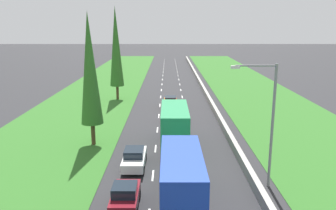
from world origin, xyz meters
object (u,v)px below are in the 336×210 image
maroon_hatchback_left_lane (126,196)px  green_box_truck_centre_lane (175,126)px  orange_sedan_centre_lane (171,102)px  blue_box_truck_centre_lane (182,180)px  white_sedan_left_lane (135,158)px  poplar_tree_third (117,47)px  poplar_tree_second (91,69)px  red_hatchback_centre_lane (174,116)px  street_light_mast (269,117)px

maroon_hatchback_left_lane → green_box_truck_centre_lane: bearing=73.2°
orange_sedan_centre_lane → blue_box_truck_centre_lane: bearing=-89.0°
white_sedan_left_lane → poplar_tree_third: bearing=101.0°
green_box_truck_centre_lane → white_sedan_left_lane: green_box_truck_centre_lane is taller
poplar_tree_second → red_hatchback_centre_lane: bearing=43.8°
white_sedan_left_lane → poplar_tree_second: size_ratio=0.35×
orange_sedan_centre_lane → poplar_tree_third: bearing=145.8°
poplar_tree_second → street_light_mast: bearing=-32.0°
blue_box_truck_centre_lane → red_hatchback_centre_lane: (-0.10, 20.19, -1.35)m
poplar_tree_third → white_sedan_left_lane: bearing=-79.0°
red_hatchback_centre_lane → orange_sedan_centre_lane: red_hatchback_centre_lane is taller
blue_box_truck_centre_lane → poplar_tree_third: 35.10m
maroon_hatchback_left_lane → red_hatchback_centre_lane: 20.08m
white_sedan_left_lane → poplar_tree_third: (-5.16, 26.48, 7.39)m
maroon_hatchback_left_lane → white_sedan_left_lane: maroon_hatchback_left_lane is taller
green_box_truck_centre_lane → orange_sedan_centre_lane: size_ratio=2.09×
orange_sedan_centre_lane → poplar_tree_second: size_ratio=0.35×
street_light_mast → poplar_tree_third: bearing=116.5°
blue_box_truck_centre_lane → green_box_truck_centre_lane: same height
white_sedan_left_lane → street_light_mast: street_light_mast is taller
blue_box_truck_centre_lane → white_sedan_left_lane: bearing=117.2°
green_box_truck_centre_lane → poplar_tree_third: 24.30m
maroon_hatchback_left_lane → poplar_tree_second: 14.53m
poplar_tree_third → red_hatchback_centre_lane: bearing=-56.9°
maroon_hatchback_left_lane → poplar_tree_second: (-4.60, 12.09, 6.63)m
maroon_hatchback_left_lane → poplar_tree_third: 34.26m
white_sedan_left_lane → street_light_mast: 11.28m
poplar_tree_third → blue_box_truck_centre_lane: bearing=-75.3°
blue_box_truck_centre_lane → poplar_tree_second: (-8.15, 12.49, 5.28)m
red_hatchback_centre_lane → poplar_tree_second: poplar_tree_second is taller
white_sedan_left_lane → orange_sedan_centre_lane: bearing=81.5°
blue_box_truck_centre_lane → poplar_tree_second: 15.82m
orange_sedan_centre_lane → maroon_hatchback_left_lane: bearing=-96.4°
white_sedan_left_lane → poplar_tree_second: bearing=129.6°
maroon_hatchback_left_lane → orange_sedan_centre_lane: maroon_hatchback_left_lane is taller
green_box_truck_centre_lane → blue_box_truck_centre_lane: bearing=-89.0°
orange_sedan_centre_lane → poplar_tree_second: 18.40m
white_sedan_left_lane → poplar_tree_second: 9.77m
maroon_hatchback_left_lane → orange_sedan_centre_lane: (3.08, 27.42, -0.02)m
red_hatchback_centre_lane → poplar_tree_third: size_ratio=0.27×
blue_box_truck_centre_lane → poplar_tree_third: bearing=104.7°
poplar_tree_third → orange_sedan_centre_lane: bearing=-34.2°
red_hatchback_centre_lane → street_light_mast: bearing=-69.3°
blue_box_truck_centre_lane → maroon_hatchback_left_lane: bearing=173.5°
blue_box_truck_centre_lane → green_box_truck_centre_lane: bearing=91.0°
blue_box_truck_centre_lane → orange_sedan_centre_lane: blue_box_truck_centre_lane is taller
blue_box_truck_centre_lane → orange_sedan_centre_lane: bearing=91.0°
maroon_hatchback_left_lane → green_box_truck_centre_lane: size_ratio=0.41×
green_box_truck_centre_lane → orange_sedan_centre_lane: green_box_truck_centre_lane is taller
blue_box_truck_centre_lane → street_light_mast: 7.76m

